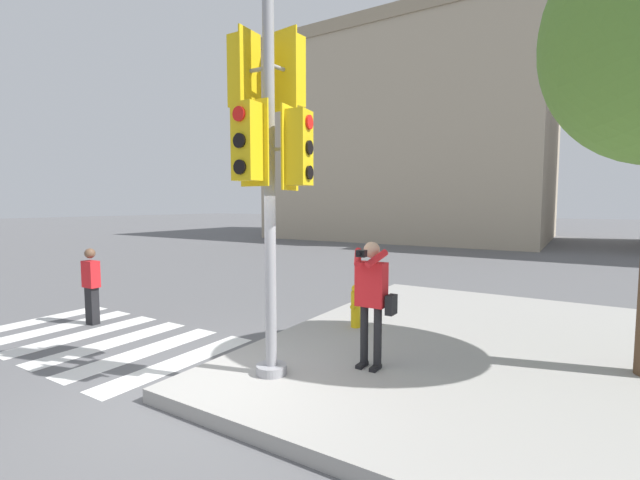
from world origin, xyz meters
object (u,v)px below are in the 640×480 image
(traffic_signal_pole, at_px, (270,135))
(fire_hydrant, at_px, (356,306))
(person_photographer, at_px, (372,293))
(pedestrian_distant, at_px, (91,284))

(traffic_signal_pole, height_order, fire_hydrant, traffic_signal_pole)
(person_photographer, bearing_deg, traffic_signal_pole, -138.77)
(person_photographer, relative_size, pedestrian_distant, 1.13)
(person_photographer, distance_m, pedestrian_distant, 5.94)
(traffic_signal_pole, bearing_deg, pedestrian_distant, 174.84)
(traffic_signal_pole, bearing_deg, person_photographer, 41.23)
(pedestrian_distant, height_order, fire_hydrant, pedestrian_distant)
(traffic_signal_pole, bearing_deg, fire_hydrant, 91.05)
(person_photographer, relative_size, fire_hydrant, 2.20)
(person_photographer, bearing_deg, pedestrian_distant, -175.72)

